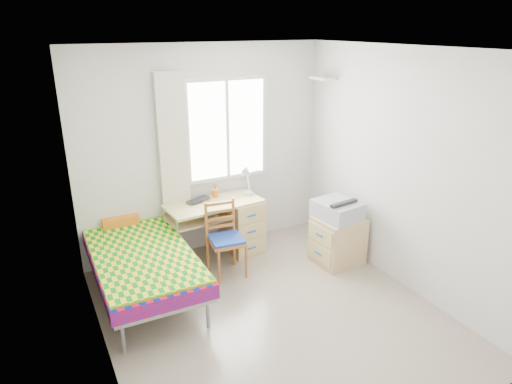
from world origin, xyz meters
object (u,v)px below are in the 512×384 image
at_px(desk, 237,223).
at_px(printer, 337,209).
at_px(bed, 138,251).
at_px(chair, 225,234).
at_px(cabinet, 338,240).

distance_m(desk, printer, 1.29).
xyz_separation_m(bed, desk, (1.34, 0.29, -0.05)).
bearing_deg(printer, desk, 132.04).
xyz_separation_m(desk, chair, (-0.36, -0.43, 0.10)).
relative_size(bed, printer, 3.77).
bearing_deg(cabinet, printer, 127.28).
height_order(desk, chair, chair).
relative_size(desk, printer, 2.14).
bearing_deg(chair, cabinet, -10.59).
relative_size(bed, desk, 1.76).
relative_size(chair, printer, 1.57).
height_order(bed, cabinet, bed).
bearing_deg(bed, chair, -7.73).
bearing_deg(desk, chair, -134.19).
bearing_deg(bed, cabinet, -12.82).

